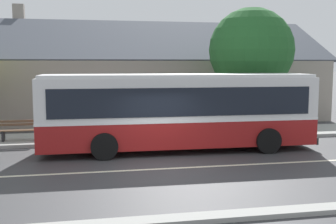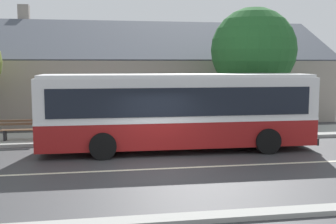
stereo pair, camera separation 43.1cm
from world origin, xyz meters
name	(u,v)px [view 1 (the left image)]	position (x,y,z in m)	size (l,w,h in m)	color
ground_plane	(165,169)	(0.00, 0.00, 0.00)	(300.00, 300.00, 0.00)	#38383A
sidewalk_far	(141,136)	(0.00, 6.00, 0.07)	(60.00, 3.00, 0.15)	#9E9E99
curb_near	(206,218)	(0.00, -4.75, 0.06)	(60.00, 0.50, 0.12)	#9E9E99
lane_divider_stripe	(165,169)	(0.00, 0.00, 0.00)	(60.00, 0.16, 0.01)	beige
community_building	(123,86)	(-0.02, 14.87, 1.98)	(24.90, 10.92, 7.34)	gray
transit_bus	(178,110)	(1.08, 2.90, 1.66)	(10.97, 2.90, 3.08)	maroon
bench_by_building	(20,131)	(-5.40, 5.48, 0.57)	(1.73, 0.51, 0.94)	brown
bench_down_street	(113,127)	(-1.35, 5.98, 0.58)	(1.85, 0.51, 0.94)	brown
street_tree_primary	(251,50)	(5.75, 6.77, 4.16)	(4.29, 4.29, 6.32)	#4C3828
bus_stop_sign	(284,103)	(6.74, 4.99, 1.64)	(0.36, 0.07, 2.40)	gray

